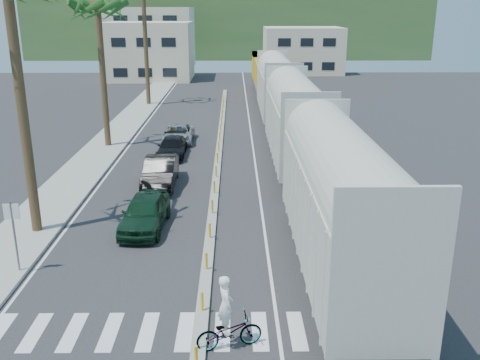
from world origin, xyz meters
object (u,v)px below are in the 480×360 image
(street_sign, at_px, (13,227))
(cyclist, at_px, (228,325))
(car_lead, at_px, (145,212))
(car_second, at_px, (160,172))

(street_sign, xyz_separation_m, cyclist, (8.20, -4.85, -1.21))
(street_sign, height_order, cyclist, street_sign)
(car_lead, bearing_deg, cyclist, -63.96)
(street_sign, xyz_separation_m, car_lead, (4.22, 4.47, -1.17))
(cyclist, bearing_deg, car_lead, 7.80)
(street_sign, relative_size, car_lead, 0.63)
(car_lead, relative_size, cyclist, 1.98)
(car_second, distance_m, cyclist, 16.18)
(car_lead, xyz_separation_m, car_second, (-0.11, 6.33, 0.03))
(cyclist, bearing_deg, car_second, -0.69)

